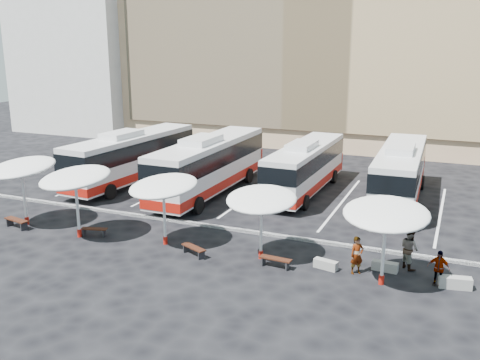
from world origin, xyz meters
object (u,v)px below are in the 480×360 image
at_px(bus_3, 400,172).
at_px(sunshade_1, 75,178).
at_px(bus_2, 305,166).
at_px(wood_bench_1, 94,230).
at_px(sunshade_0, 21,168).
at_px(sunshade_4, 386,214).
at_px(passenger_1, 410,249).
at_px(wood_bench_0, 16,221).
at_px(wood_bench_3, 275,260).
at_px(conc_bench_0, 326,264).
at_px(conc_bench_2, 455,283).
at_px(passenger_0, 357,255).
at_px(conc_bench_1, 385,266).
at_px(sunshade_3, 261,199).
at_px(passenger_2, 438,268).
at_px(wood_bench_2, 194,249).
at_px(bus_0, 132,156).
at_px(bus_1, 209,164).
at_px(sunshade_2, 163,186).

distance_m(bus_3, sunshade_1, 19.97).
height_order(bus_2, wood_bench_1, bus_2).
bearing_deg(sunshade_0, sunshade_4, -0.27).
relative_size(wood_bench_1, passenger_1, 0.74).
bearing_deg(bus_2, wood_bench_0, -132.84).
height_order(sunshade_4, wood_bench_1, sunshade_4).
xyz_separation_m(sunshade_4, wood_bench_3, (-4.76, -0.08, -2.81)).
xyz_separation_m(bus_2, conc_bench_0, (4.44, -11.95, -1.65)).
bearing_deg(conc_bench_2, wood_bench_3, -173.14).
bearing_deg(passenger_0, conc_bench_1, -4.73).
bearing_deg(conc_bench_1, sunshade_4, -87.58).
height_order(wood_bench_0, conc_bench_2, wood_bench_0).
relative_size(sunshade_3, passenger_2, 2.26).
bearing_deg(sunshade_3, wood_bench_2, -163.26).
bearing_deg(wood_bench_1, bus_0, 113.04).
relative_size(bus_0, sunshade_1, 2.62).
bearing_deg(wood_bench_1, conc_bench_0, 2.82).
bearing_deg(bus_0, bus_1, 0.61).
height_order(bus_1, sunshade_3, bus_1).
relative_size(bus_2, sunshade_1, 2.40).
distance_m(bus_0, bus_2, 12.54).
xyz_separation_m(bus_2, passenger_2, (9.23, -11.78, -1.07)).
relative_size(bus_1, sunshade_3, 3.62).
relative_size(sunshade_4, wood_bench_1, 2.66).
relative_size(sunshade_4, wood_bench_0, 2.23).
relative_size(conc_bench_0, passenger_0, 0.64).
bearing_deg(passenger_1, conc_bench_0, 70.01).
relative_size(bus_0, sunshade_3, 3.53).
xyz_separation_m(sunshade_0, wood_bench_1, (4.70, -0.04, -2.96)).
bearing_deg(wood_bench_0, bus_2, 46.05).
bearing_deg(conc_bench_0, passenger_1, 23.47).
bearing_deg(bus_0, wood_bench_3, -30.95).
bearing_deg(wood_bench_1, wood_bench_2, -3.28).
bearing_deg(sunshade_2, passenger_0, 1.26).
bearing_deg(wood_bench_1, sunshade_4, -0.20).
height_order(wood_bench_1, conc_bench_1, conc_bench_1).
bearing_deg(wood_bench_2, passenger_2, 5.85).
xyz_separation_m(bus_1, wood_bench_0, (-6.84, -10.43, -1.70)).
xyz_separation_m(wood_bench_2, wood_bench_3, (4.10, 0.21, 0.01)).
height_order(bus_3, sunshade_3, bus_3).
height_order(sunshade_1, passenger_2, sunshade_1).
distance_m(conc_bench_0, passenger_1, 3.87).
bearing_deg(wood_bench_1, sunshade_3, 3.61).
xyz_separation_m(wood_bench_2, passenger_2, (11.06, 1.13, 0.44)).
bearing_deg(sunshade_2, wood_bench_2, -20.80).
distance_m(bus_2, sunshade_3, 12.10).
bearing_deg(passenger_0, bus_1, 103.02).
bearing_deg(sunshade_0, passenger_0, 1.85).
relative_size(passenger_0, passenger_2, 1.10).
height_order(bus_0, passenger_0, bus_0).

